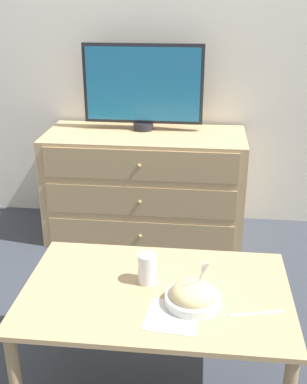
# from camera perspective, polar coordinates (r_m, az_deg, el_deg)

# --- Properties ---
(ground_plane) EXTENTS (12.00, 12.00, 0.00)m
(ground_plane) POSITION_cam_1_polar(r_m,az_deg,el_deg) (3.45, 0.66, -2.65)
(ground_plane) COLOR #383D47
(wall_back) EXTENTS (12.00, 0.05, 2.60)m
(wall_back) POSITION_cam_1_polar(r_m,az_deg,el_deg) (3.14, 0.82, 19.50)
(wall_back) COLOR white
(wall_back) RESTS_ON ground_plane
(dresser) EXTENTS (1.22, 0.53, 0.68)m
(dresser) POSITION_cam_1_polar(r_m,az_deg,el_deg) (3.05, -0.99, 0.80)
(dresser) COLOR tan
(dresser) RESTS_ON ground_plane
(tv) EXTENTS (0.73, 0.12, 0.52)m
(tv) POSITION_cam_1_polar(r_m,az_deg,el_deg) (2.97, -1.24, 12.48)
(tv) COLOR #232328
(tv) RESTS_ON dresser
(coffee_table) EXTENTS (0.99, 0.63, 0.46)m
(coffee_table) POSITION_cam_1_polar(r_m,az_deg,el_deg) (1.84, 0.32, -13.06)
(coffee_table) COLOR tan
(coffee_table) RESTS_ON ground_plane
(takeout_bowl) EXTENTS (0.20, 0.20, 0.18)m
(takeout_bowl) POSITION_cam_1_polar(r_m,az_deg,el_deg) (1.72, 4.69, -12.20)
(takeout_bowl) COLOR silver
(takeout_bowl) RESTS_ON coffee_table
(drink_cup) EXTENTS (0.07, 0.07, 0.12)m
(drink_cup) POSITION_cam_1_polar(r_m,az_deg,el_deg) (1.83, -0.76, -9.24)
(drink_cup) COLOR beige
(drink_cup) RESTS_ON coffee_table
(napkin) EXTENTS (0.19, 0.19, 0.00)m
(napkin) POSITION_cam_1_polar(r_m,az_deg,el_deg) (1.68, 2.24, -14.54)
(napkin) COLOR white
(napkin) RESTS_ON coffee_table
(knife) EXTENTS (0.19, 0.05, 0.01)m
(knife) POSITION_cam_1_polar(r_m,az_deg,el_deg) (1.73, 12.07, -13.92)
(knife) COLOR white
(knife) RESTS_ON coffee_table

